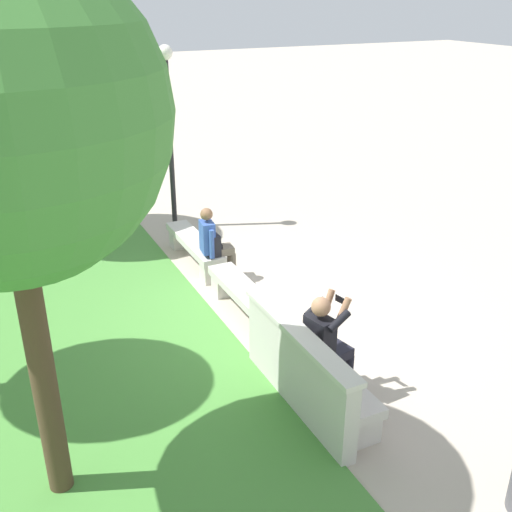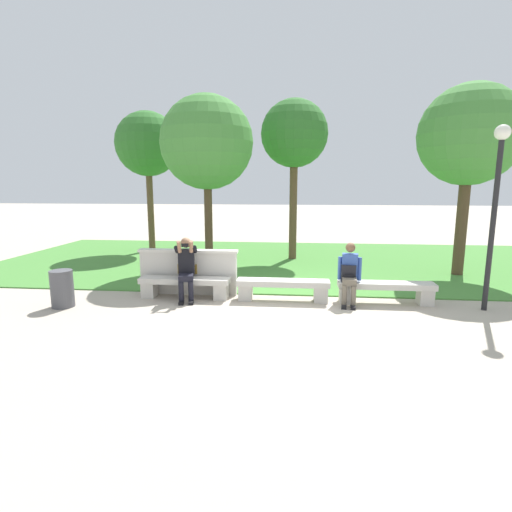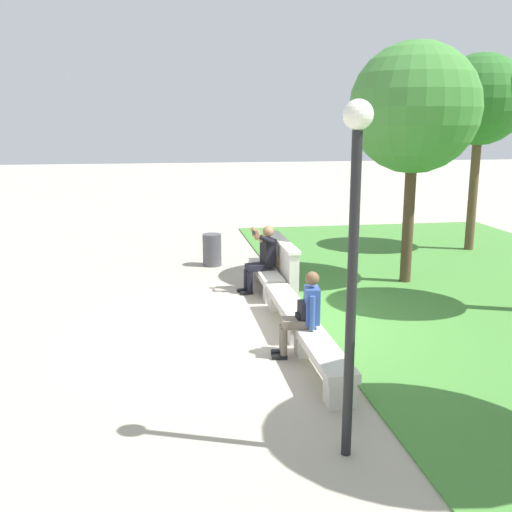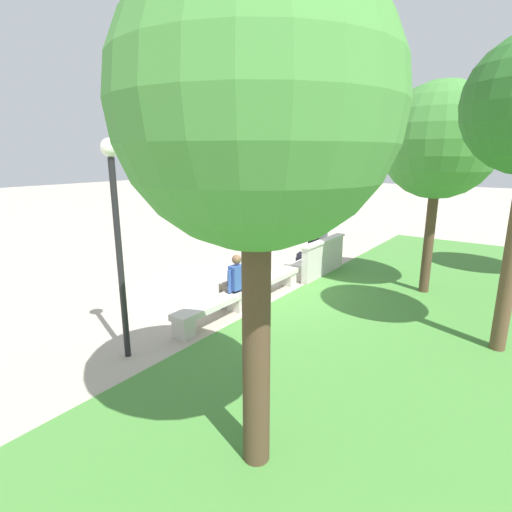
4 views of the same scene
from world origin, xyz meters
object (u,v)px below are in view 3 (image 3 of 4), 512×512
at_px(bench_near, 288,308).
at_px(lamp_post, 354,230).
at_px(bench_main, 266,276).
at_px(trash_bin, 212,250).
at_px(bench_mid, 322,356).
at_px(tree_right_background, 415,109).
at_px(tree_behind_wall, 480,101).
at_px(person_distant, 304,312).
at_px(backpack, 305,314).
at_px(person_photographer, 262,255).

distance_m(bench_near, lamp_post, 4.47).
height_order(bench_main, trash_bin, trash_bin).
relative_size(bench_mid, tree_right_background, 0.40).
bearing_deg(tree_behind_wall, person_distant, -43.24).
xyz_separation_m(bench_main, tree_behind_wall, (-2.89, 5.94, 3.51)).
xyz_separation_m(bench_mid, tree_right_background, (-4.36, 3.00, 3.26)).
relative_size(backpack, trash_bin, 0.57).
xyz_separation_m(bench_main, person_photographer, (0.07, -0.08, 0.44)).
relative_size(bench_main, person_photographer, 1.48).
bearing_deg(trash_bin, bench_main, 20.89).
distance_m(bench_mid, person_distant, 0.85).
xyz_separation_m(backpack, tree_right_background, (-3.58, 3.04, 2.93)).
bearing_deg(bench_main, bench_mid, 0.00).
bearing_deg(backpack, bench_near, 178.23).
xyz_separation_m(bench_near, trash_bin, (-4.41, -0.87, 0.08)).
height_order(bench_main, tree_right_background, tree_right_background).
distance_m(person_distant, lamp_post, 3.10).
xyz_separation_m(bench_mid, trash_bin, (-6.53, -0.87, 0.08)).
distance_m(person_photographer, person_distant, 3.43).
bearing_deg(bench_main, trash_bin, -159.11).
xyz_separation_m(bench_main, trash_bin, (-2.28, -0.87, 0.08)).
bearing_deg(tree_right_background, tree_behind_wall, 133.45).
xyz_separation_m(bench_near, tree_right_background, (-2.23, 3.00, 3.26)).
bearing_deg(person_photographer, tree_right_background, 93.21).
bearing_deg(trash_bin, bench_mid, 7.58).
relative_size(tree_right_background, lamp_post, 1.38).
bearing_deg(person_distant, trash_bin, -172.08).
bearing_deg(bench_mid, bench_main, 180.00).
xyz_separation_m(bench_near, tree_behind_wall, (-5.02, 5.94, 3.51)).
bearing_deg(tree_behind_wall, lamp_post, -34.54).
xyz_separation_m(person_distant, lamp_post, (2.61, -0.19, 1.66)).
distance_m(bench_near, tree_right_background, 4.96).
bearing_deg(bench_mid, trash_bin, -172.42).
distance_m(bench_mid, person_photographer, 4.21).
bearing_deg(bench_main, person_photographer, -48.93).
distance_m(bench_mid, lamp_post, 2.76).
xyz_separation_m(bench_near, bench_mid, (2.13, 0.00, 0.00)).
distance_m(bench_main, backpack, 3.49).
bearing_deg(lamp_post, bench_main, 177.63).
bearing_deg(lamp_post, backpack, 175.42).
bearing_deg(person_photographer, person_distant, 0.16).
xyz_separation_m(bench_near, lamp_post, (3.98, -0.25, 2.03)).
height_order(bench_main, tree_behind_wall, tree_behind_wall).
distance_m(person_photographer, trash_bin, 2.50).
bearing_deg(tree_right_background, bench_near, -53.31).
relative_size(bench_mid, person_photographer, 1.48).
distance_m(bench_mid, tree_right_background, 6.22).
height_order(backpack, trash_bin, backpack).
bearing_deg(trash_bin, lamp_post, 4.21).
distance_m(person_distant, trash_bin, 5.84).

